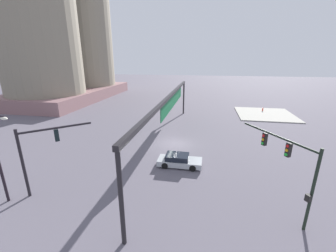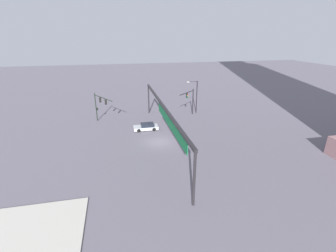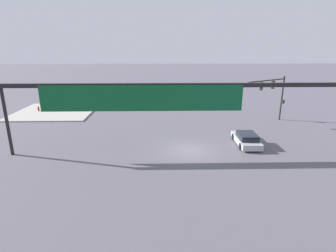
{
  "view_description": "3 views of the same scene",
  "coord_description": "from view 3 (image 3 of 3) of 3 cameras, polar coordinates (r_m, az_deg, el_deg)",
  "views": [
    {
      "loc": [
        -25.18,
        -3.61,
        10.45
      ],
      "look_at": [
        -1.91,
        0.6,
        2.95
      ],
      "focal_mm": 23.0,
      "sensor_mm": 36.0,
      "label": 1
    },
    {
      "loc": [
        34.62,
        -6.01,
        16.15
      ],
      "look_at": [
        -1.03,
        1.79,
        2.23
      ],
      "focal_mm": 25.64,
      "sensor_mm": 36.0,
      "label": 2
    },
    {
      "loc": [
        2.5,
        23.28,
        9.42
      ],
      "look_at": [
        1.89,
        -2.14,
        1.68
      ],
      "focal_mm": 28.96,
      "sensor_mm": 36.0,
      "label": 3
    }
  ],
  "objects": [
    {
      "name": "ground_plane",
      "position": [
        25.24,
        4.43,
        -5.04
      ],
      "size": [
        226.26,
        226.26,
        0.0
      ],
      "primitive_type": "plane",
      "color": "#5F5965"
    },
    {
      "name": "sidewalk_corner",
      "position": [
        42.2,
        -22.61,
        2.82
      ],
      "size": [
        10.71,
        10.33,
        0.15
      ],
      "primitive_type": "cube",
      "color": "#B2AFA3",
      "rests_on": "ground"
    },
    {
      "name": "sedan_car_approaching",
      "position": [
        27.3,
        16.18,
        -2.67
      ],
      "size": [
        1.99,
        4.41,
        1.21
      ],
      "rotation": [
        0.0,
        0.0,
        -1.58
      ],
      "color": "#AFB5B9",
      "rests_on": "ground"
    },
    {
      "name": "fire_hydrant_on_curb",
      "position": [
        43.09,
        -25.59,
        3.29
      ],
      "size": [
        0.33,
        0.22,
        0.71
      ],
      "color": "red",
      "rests_on": "sidewalk_corner"
    },
    {
      "name": "traffic_signal_near_corner",
      "position": [
        35.7,
        21.39,
        7.0
      ],
      "size": [
        5.86,
        3.43,
        5.61
      ],
      "rotation": [
        0.0,
        0.0,
        0.54
      ],
      "color": "black",
      "rests_on": "ground"
    },
    {
      "name": "overhead_sign_gantry",
      "position": [
        22.86,
        0.95,
        6.63
      ],
      "size": [
        31.91,
        0.43,
        6.28
      ],
      "color": "black",
      "rests_on": "ground"
    }
  ]
}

